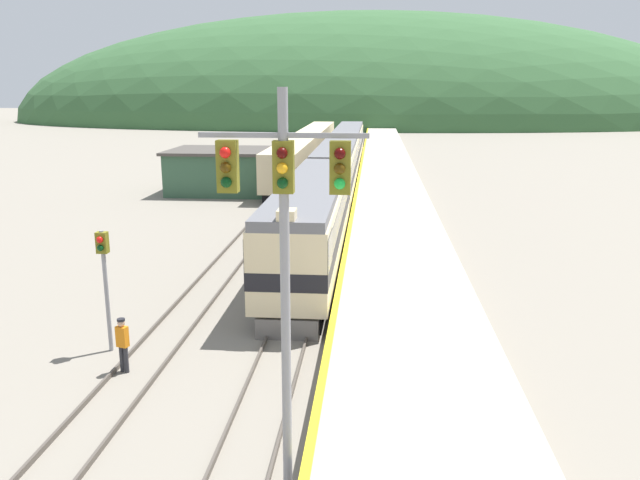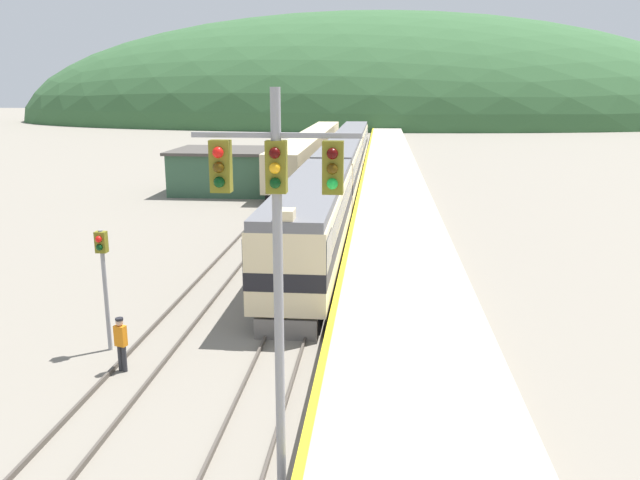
# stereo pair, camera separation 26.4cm
# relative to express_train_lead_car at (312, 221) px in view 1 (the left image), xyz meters

# --- Properties ---
(track_main) EXTENTS (1.52, 180.00, 0.16)m
(track_main) POSITION_rel_express_train_lead_car_xyz_m (0.00, 45.87, -2.28)
(track_main) COLOR #4C443D
(track_main) RESTS_ON ground
(track_siding) EXTENTS (1.52, 180.00, 0.16)m
(track_siding) POSITION_rel_express_train_lead_car_xyz_m (-4.36, 45.87, -2.28)
(track_siding) COLOR #4C443D
(track_siding) RESTS_ON ground
(platform) EXTENTS (5.53, 140.00, 0.92)m
(platform) POSITION_rel_express_train_lead_car_xyz_m (4.31, 25.87, -1.91)
(platform) COLOR #ADA393
(platform) RESTS_ON ground
(distant_hills) EXTENTS (181.79, 81.81, 53.92)m
(distant_hills) POSITION_rel_express_train_lead_car_xyz_m (0.00, 134.26, -2.36)
(distant_hills) COLOR #335B33
(distant_hills) RESTS_ON ground
(station_shed) EXTENTS (8.73, 7.44, 3.65)m
(station_shed) POSITION_rel_express_train_lead_car_xyz_m (-9.92, 22.21, -0.52)
(station_shed) COLOR #385B42
(station_shed) RESTS_ON ground
(express_train_lead_car) EXTENTS (2.96, 19.25, 4.68)m
(express_train_lead_car) POSITION_rel_express_train_lead_car_xyz_m (0.00, 0.00, 0.00)
(express_train_lead_car) COLOR black
(express_train_lead_car) RESTS_ON ground
(carriage_second) EXTENTS (2.95, 21.20, 4.32)m
(carriage_second) POSITION_rel_express_train_lead_car_xyz_m (0.00, 21.34, -0.01)
(carriage_second) COLOR black
(carriage_second) RESTS_ON ground
(carriage_third) EXTENTS (2.95, 21.20, 4.32)m
(carriage_third) POSITION_rel_express_train_lead_car_xyz_m (0.00, 43.42, -0.01)
(carriage_third) COLOR black
(carriage_third) RESTS_ON ground
(siding_train) EXTENTS (2.90, 45.52, 3.86)m
(siding_train) POSITION_rel_express_train_lead_car_xyz_m (-4.36, 38.92, -0.37)
(siding_train) COLOR black
(siding_train) RESTS_ON ground
(signal_mast_main) EXTENTS (3.30, 0.42, 8.81)m
(signal_mast_main) POSITION_rel_express_train_lead_car_xyz_m (1.24, -18.00, 3.72)
(signal_mast_main) COLOR gray
(signal_mast_main) RESTS_ON ground
(signal_post_siding) EXTENTS (0.36, 0.42, 4.23)m
(signal_post_siding) POSITION_rel_express_train_lead_car_xyz_m (-5.89, -10.75, 0.65)
(signal_post_siding) COLOR gray
(signal_post_siding) RESTS_ON ground
(track_worker) EXTENTS (0.41, 0.32, 1.80)m
(track_worker) POSITION_rel_express_train_lead_car_xyz_m (-4.77, -12.30, -1.33)
(track_worker) COLOR #2D2D33
(track_worker) RESTS_ON ground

